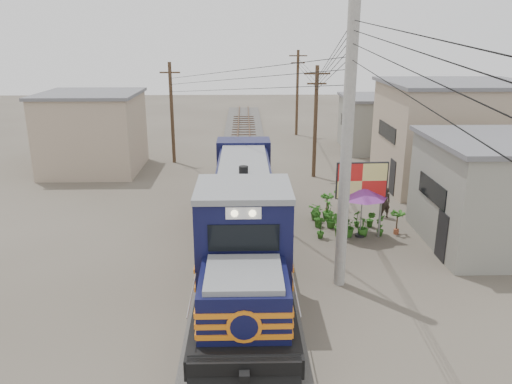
{
  "coord_description": "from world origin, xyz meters",
  "views": [
    {
      "loc": [
        0.04,
        -16.95,
        8.77
      ],
      "look_at": [
        0.54,
        3.8,
        2.2
      ],
      "focal_mm": 35.0,
      "sensor_mm": 36.0,
      "label": 1
    }
  ],
  "objects_px": {
    "billboard": "(362,183)",
    "market_umbrella": "(363,192)",
    "locomotive": "(244,217)",
    "vendor": "(385,202)"
  },
  "relations": [
    {
      "from": "locomotive",
      "to": "vendor",
      "type": "distance_m",
      "value": 8.46
    },
    {
      "from": "locomotive",
      "to": "billboard",
      "type": "relative_size",
      "value": 4.73
    },
    {
      "from": "billboard",
      "to": "market_umbrella",
      "type": "bearing_deg",
      "value": 51.18
    },
    {
      "from": "billboard",
      "to": "locomotive",
      "type": "bearing_deg",
      "value": -160.18
    },
    {
      "from": "locomotive",
      "to": "market_umbrella",
      "type": "bearing_deg",
      "value": 22.76
    },
    {
      "from": "locomotive",
      "to": "vendor",
      "type": "height_order",
      "value": "locomotive"
    },
    {
      "from": "locomotive",
      "to": "billboard",
      "type": "height_order",
      "value": "locomotive"
    },
    {
      "from": "locomotive",
      "to": "billboard",
      "type": "xyz_separation_m",
      "value": [
        5.16,
        2.06,
        0.81
      ]
    },
    {
      "from": "billboard",
      "to": "vendor",
      "type": "relative_size",
      "value": 2.22
    },
    {
      "from": "locomotive",
      "to": "vendor",
      "type": "xyz_separation_m",
      "value": [
        7.02,
        4.62,
        -0.99
      ]
    }
  ]
}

